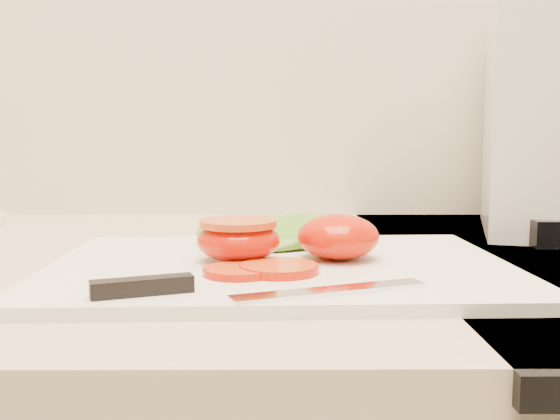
{
  "coord_description": "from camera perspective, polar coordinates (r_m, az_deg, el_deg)",
  "views": [
    {
      "loc": [
        0.05,
        1.04,
        1.05
      ],
      "look_at": [
        0.05,
        1.59,
        0.99
      ],
      "focal_mm": 40.0,
      "sensor_mm": 36.0,
      "label": 1
    }
  ],
  "objects": [
    {
      "name": "knife",
      "position": [
        0.44,
        -5.81,
        -7.12
      ],
      "size": [
        0.24,
        0.07,
        0.01
      ],
      "rotation": [
        0.0,
        0.0,
        0.36
      ],
      "color": "silver",
      "rests_on": "cutting_board"
    },
    {
      "name": "tomato_half_cut",
      "position": [
        0.55,
        -3.83,
        -2.61
      ],
      "size": [
        0.07,
        0.07,
        0.04
      ],
      "color": "red",
      "rests_on": "cutting_board"
    },
    {
      "name": "tomato_slice_0",
      "position": [
        0.51,
        -0.11,
        -5.35
      ],
      "size": [
        0.06,
        0.06,
        0.01
      ],
      "primitive_type": "cylinder",
      "color": "orange",
      "rests_on": "cutting_board"
    },
    {
      "name": "lettuce_leaf_1",
      "position": [
        0.64,
        2.72,
        -2.02
      ],
      "size": [
        0.13,
        0.1,
        0.03
      ],
      "primitive_type": "ellipsoid",
      "rotation": [
        0.0,
        0.0,
        0.18
      ],
      "color": "#6DBD32",
      "rests_on": "cutting_board"
    },
    {
      "name": "lettuce_leaf_0",
      "position": [
        0.63,
        -1.77,
        -2.15
      ],
      "size": [
        0.14,
        0.1,
        0.02
      ],
      "primitive_type": "ellipsoid",
      "rotation": [
        0.0,
        0.0,
        -0.12
      ],
      "color": "#6DBD32",
      "rests_on": "cutting_board"
    },
    {
      "name": "tomato_slice_1",
      "position": [
        0.5,
        -3.79,
        -5.58
      ],
      "size": [
        0.06,
        0.06,
        0.01
      ],
      "primitive_type": "cylinder",
      "color": "orange",
      "rests_on": "cutting_board"
    },
    {
      "name": "tomato_half_dome",
      "position": [
        0.57,
        5.33,
        -2.44
      ],
      "size": [
        0.07,
        0.07,
        0.04
      ],
      "primitive_type": "ellipsoid",
      "color": "red",
      "rests_on": "cutting_board"
    },
    {
      "name": "cutting_board",
      "position": [
        0.56,
        0.01,
        -5.25
      ],
      "size": [
        0.41,
        0.3,
        0.01
      ],
      "primitive_type": "cube",
      "rotation": [
        0.0,
        0.0,
        0.03
      ],
      "color": "white",
      "rests_on": "counter"
    }
  ]
}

